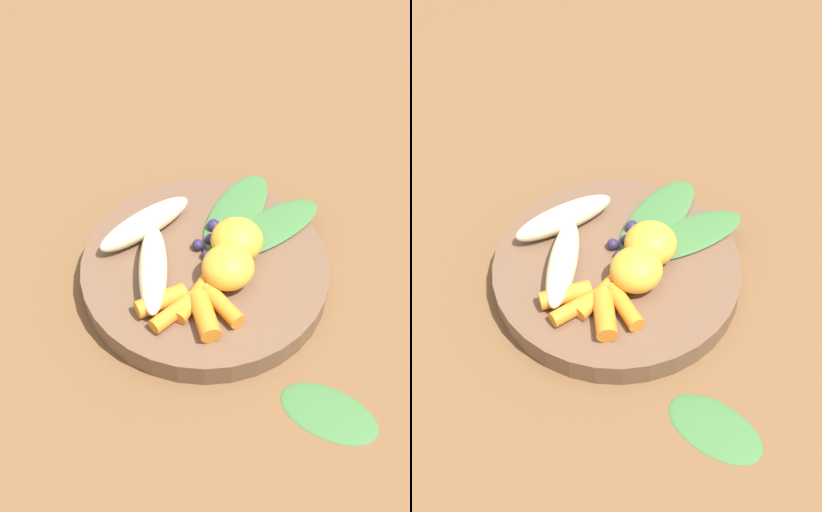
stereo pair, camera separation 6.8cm
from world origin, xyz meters
TOP-DOWN VIEW (x-y plane):
  - ground_plane at (0.00, 0.00)m, footprint 2.40×2.40m
  - bowl at (0.00, 0.00)m, footprint 0.25×0.25m
  - banana_peeled_left at (0.05, 0.03)m, footprint 0.05×0.11m
  - banana_peeled_right at (0.07, -0.03)m, footprint 0.09×0.10m
  - orange_segment_near at (-0.03, -0.02)m, footprint 0.05×0.05m
  - orange_segment_far at (-0.03, 0.02)m, footprint 0.05×0.05m
  - carrot_front at (0.03, 0.06)m, footprint 0.05×0.04m
  - carrot_mid_left at (0.01, 0.07)m, footprint 0.05×0.06m
  - carrot_mid_right at (-0.00, 0.05)m, footprint 0.03×0.06m
  - carrot_rear at (-0.01, 0.07)m, footprint 0.04×0.05m
  - carrot_small at (-0.03, 0.06)m, footprint 0.05×0.05m
  - blueberry_pile at (-0.01, -0.03)m, footprint 0.06×0.06m
  - kale_leaf_left at (-0.06, -0.06)m, footprint 0.12×0.13m
  - kale_leaf_right at (-0.02, -0.07)m, footprint 0.08×0.14m
  - kale_leaf_stray at (-0.14, 0.13)m, footprint 0.10×0.08m

SIDE VIEW (x-z plane):
  - ground_plane at x=0.00m, z-range 0.00..0.00m
  - kale_leaf_stray at x=-0.14m, z-range 0.00..0.01m
  - bowl at x=0.00m, z-range 0.00..0.03m
  - kale_leaf_left at x=-0.06m, z-range 0.03..0.03m
  - kale_leaf_right at x=-0.02m, z-range 0.03..0.03m
  - carrot_mid_right at x=0.00m, z-range 0.03..0.04m
  - carrot_mid_left at x=0.01m, z-range 0.03..0.04m
  - carrot_small at x=-0.03m, z-range 0.03..0.04m
  - blueberry_pile at x=-0.01m, z-range 0.02..0.05m
  - carrot_front at x=0.03m, z-range 0.03..0.04m
  - carrot_rear at x=-0.01m, z-range 0.03..0.05m
  - banana_peeled_left at x=0.05m, z-range 0.03..0.05m
  - banana_peeled_right at x=0.07m, z-range 0.03..0.05m
  - orange_segment_far at x=-0.03m, z-range 0.03..0.07m
  - orange_segment_near at x=-0.03m, z-range 0.03..0.07m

